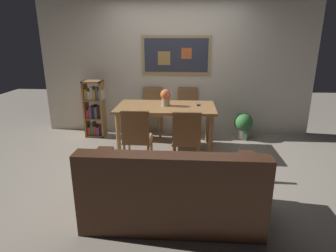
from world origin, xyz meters
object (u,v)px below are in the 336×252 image
(bookshelf, at_px, (95,110))
(dining_chair_far_left, at_px, (152,107))
(dining_chair_near_left, at_px, (137,135))
(flower_vase, at_px, (166,97))
(dining_chair_far_right, at_px, (187,108))
(dining_chair_near_right, at_px, (187,136))
(leather_couch, at_px, (173,192))
(tv_remote, at_px, (198,104))
(dining_table, at_px, (166,111))
(potted_ivy, at_px, (243,125))

(bookshelf, bearing_deg, dining_chair_far_left, 10.64)
(dining_chair_near_left, distance_m, flower_vase, 1.00)
(flower_vase, bearing_deg, dining_chair_far_right, 65.72)
(dining_chair_near_right, distance_m, leather_couch, 1.14)
(dining_chair_far_right, distance_m, tv_remote, 0.77)
(bookshelf, bearing_deg, tv_remote, -14.38)
(dining_table, bearing_deg, tv_remote, 11.07)
(dining_chair_near_left, distance_m, bookshelf, 1.78)
(leather_couch, xyz_separation_m, tv_remote, (0.31, 2.06, 0.46))
(dining_chair_far_right, distance_m, dining_chair_near_left, 1.79)
(dining_chair_far_right, bearing_deg, tv_remote, -76.12)
(dining_chair_far_left, bearing_deg, dining_chair_far_right, 0.83)
(dining_chair_near_left, height_order, potted_ivy, dining_chair_near_left)
(dining_chair_far_left, xyz_separation_m, potted_ivy, (1.74, -0.18, -0.26))
(dining_chair_far_left, distance_m, dining_chair_near_left, 1.63)
(dining_chair_near_right, xyz_separation_m, leather_couch, (-0.13, -1.11, -0.22))
(dining_chair_near_left, bearing_deg, potted_ivy, 39.63)
(dining_chair_near_left, height_order, tv_remote, dining_chair_near_left)
(dining_table, bearing_deg, leather_couch, -83.65)
(dining_chair_near_left, relative_size, leather_couch, 0.51)
(dining_table, height_order, flower_vase, flower_vase)
(dining_chair_far_right, relative_size, tv_remote, 5.72)
(dining_chair_far_left, bearing_deg, bookshelf, -169.36)
(dining_table, distance_m, leather_couch, 2.00)
(dining_chair_near_right, relative_size, tv_remote, 5.72)
(dining_chair_near_left, relative_size, flower_vase, 3.33)
(leather_couch, distance_m, flower_vase, 2.08)
(dining_chair_far_left, relative_size, leather_couch, 0.51)
(dining_chair_far_right, height_order, dining_chair_near_left, same)
(dining_chair_far_left, bearing_deg, potted_ivy, -5.86)
(dining_chair_far_left, relative_size, flower_vase, 3.33)
(dining_table, height_order, potted_ivy, dining_table)
(flower_vase, bearing_deg, dining_chair_near_right, -68.09)
(dining_chair_far_left, relative_size, potted_ivy, 1.54)
(flower_vase, xyz_separation_m, tv_remote, (0.53, 0.08, -0.14))
(bookshelf, xyz_separation_m, tv_remote, (1.94, -0.50, 0.25))
(dining_table, distance_m, dining_chair_near_right, 0.93)
(dining_chair_far_right, xyz_separation_m, dining_chair_near_right, (-0.00, -1.66, 0.00))
(dining_chair_near_right, bearing_deg, potted_ivy, 54.29)
(dining_chair_near_left, bearing_deg, dining_table, 67.38)
(flower_vase, height_order, tv_remote, flower_vase)
(bookshelf, relative_size, potted_ivy, 1.81)
(potted_ivy, distance_m, tv_remote, 1.14)
(dining_chair_far_left, height_order, dining_chair_near_right, same)
(dining_chair_near_left, xyz_separation_m, potted_ivy, (1.76, 1.46, -0.26))
(dining_chair_near_right, distance_m, potted_ivy, 1.84)
(dining_table, bearing_deg, dining_chair_far_left, 111.95)
(dining_table, distance_m, dining_chair_far_right, 0.90)
(dining_chair_far_right, relative_size, leather_couch, 0.51)
(flower_vase, bearing_deg, dining_chair_far_left, 112.57)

